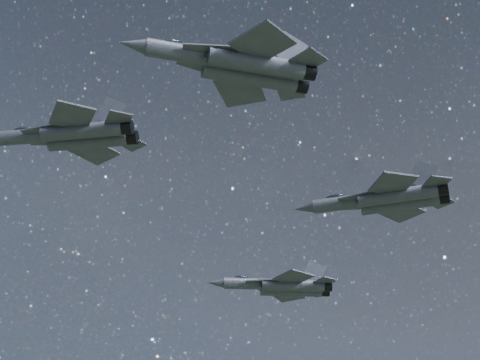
{
  "coord_description": "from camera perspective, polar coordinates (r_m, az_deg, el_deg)",
  "views": [
    {
      "loc": [
        -6.24,
        -74.69,
        114.99
      ],
      "look_at": [
        -3.0,
        -2.1,
        155.07
      ],
      "focal_mm": 55.0,
      "sensor_mm": 36.0,
      "label": 1
    }
  ],
  "objects": [
    {
      "name": "jet_slot",
      "position": [
        83.88,
        11.23,
        -1.45
      ],
      "size": [
        18.15,
        12.09,
        4.61
      ],
      "rotation": [
        0.0,
        0.0,
        -0.35
      ],
      "color": "#393B47"
    },
    {
      "name": "jet_left",
      "position": [
        107.3,
        3.26,
        -8.2
      ],
      "size": [
        18.54,
        13.22,
        4.73
      ],
      "rotation": [
        0.0,
        0.0,
        0.02
      ],
      "color": "#393B47"
    },
    {
      "name": "jet_right",
      "position": [
        63.74,
        -0.2,
        8.94
      ],
      "size": [
        17.82,
        12.19,
        4.47
      ],
      "rotation": [
        0.0,
        0.0,
        0.22
      ],
      "color": "#393B47"
    },
    {
      "name": "jet_lead",
      "position": [
        81.27,
        -12.88,
        3.44
      ],
      "size": [
        18.61,
        12.82,
        4.67
      ],
      "rotation": [
        0.0,
        0.0,
        -0.19
      ],
      "color": "#393B47"
    }
  ]
}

